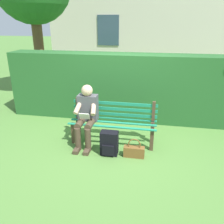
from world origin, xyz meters
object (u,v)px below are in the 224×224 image
object	(u,v)px
person_seated	(86,114)
backpack	(109,143)
handbag	(134,151)
park_bench	(114,121)

from	to	relation	value
person_seated	backpack	size ratio (longest dim) A/B	2.62
backpack	handbag	size ratio (longest dim) A/B	1.20
park_bench	handbag	xyz separation A→B (m)	(-0.47, 0.53, -0.33)
person_seated	backpack	bearing A→B (deg)	146.37
person_seated	handbag	world-z (taller)	person_seated
park_bench	backpack	size ratio (longest dim) A/B	3.78
person_seated	backpack	xyz separation A→B (m)	(-0.52, 0.35, -0.41)
backpack	person_seated	bearing A→B (deg)	-33.63
backpack	handbag	world-z (taller)	backpack
park_bench	person_seated	size ratio (longest dim) A/B	1.45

